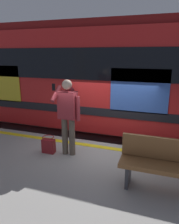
{
  "coord_description": "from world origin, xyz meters",
  "views": [
    {
      "loc": [
        -1.35,
        5.05,
        3.31
      ],
      "look_at": [
        0.31,
        0.3,
        1.91
      ],
      "focal_mm": 33.77,
      "sensor_mm": 36.0,
      "label": 1
    }
  ],
  "objects_px": {
    "handbag": "(49,145)",
    "train_carriage": "(80,74)",
    "bench": "(167,164)",
    "passenger": "(68,111)"
  },
  "relations": [
    {
      "from": "passenger",
      "to": "train_carriage",
      "type": "bearing_deg",
      "value": -73.37
    },
    {
      "from": "handbag",
      "to": "bench",
      "type": "relative_size",
      "value": 0.26
    },
    {
      "from": "passenger",
      "to": "bench",
      "type": "xyz_separation_m",
      "value": [
        -2.15,
        0.67,
        -0.55
      ]
    },
    {
      "from": "bench",
      "to": "handbag",
      "type": "bearing_deg",
      "value": -12.23
    },
    {
      "from": "handbag",
      "to": "train_carriage",
      "type": "bearing_deg",
      "value": -81.98
    },
    {
      "from": "train_carriage",
      "to": "handbag",
      "type": "distance_m",
      "value": 3.58
    },
    {
      "from": "handbag",
      "to": "bench",
      "type": "xyz_separation_m",
      "value": [
        -2.64,
        0.57,
        0.3
      ]
    },
    {
      "from": "train_carriage",
      "to": "passenger",
      "type": "bearing_deg",
      "value": 106.63
    },
    {
      "from": "passenger",
      "to": "handbag",
      "type": "xyz_separation_m",
      "value": [
        0.49,
        0.1,
        -0.85
      ]
    },
    {
      "from": "train_carriage",
      "to": "handbag",
      "type": "relative_size",
      "value": 32.44
    }
  ]
}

